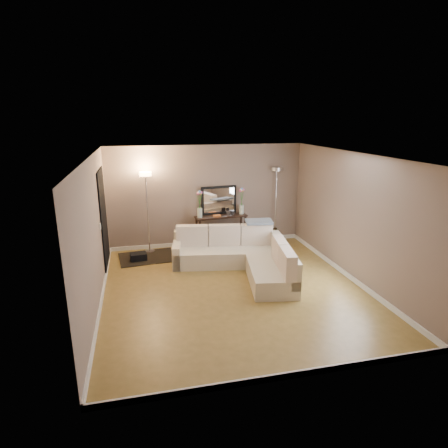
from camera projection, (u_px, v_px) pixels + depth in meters
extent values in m
cube|color=olive|center=(233.00, 288.00, 7.39)|extent=(5.00, 5.50, 0.01)
cube|color=white|center=(234.00, 155.00, 6.67)|extent=(5.00, 5.50, 0.01)
cube|color=gray|center=(207.00, 196.00, 9.62)|extent=(5.00, 0.02, 2.60)
cube|color=gray|center=(291.00, 288.00, 4.45)|extent=(5.00, 0.02, 2.60)
cube|color=gray|center=(94.00, 234.00, 6.49)|extent=(0.02, 5.50, 2.60)
cube|color=gray|center=(353.00, 217.00, 7.58)|extent=(0.02, 5.50, 2.60)
cube|color=white|center=(208.00, 242.00, 9.94)|extent=(5.00, 0.03, 0.10)
cube|color=white|center=(286.00, 376.00, 4.82)|extent=(5.00, 0.03, 0.10)
cube|color=white|center=(102.00, 299.00, 6.84)|extent=(0.03, 5.50, 0.10)
cube|color=white|center=(347.00, 274.00, 7.92)|extent=(0.03, 5.50, 0.10)
cube|color=black|center=(104.00, 220.00, 8.14)|extent=(0.02, 1.20, 2.20)
cube|color=white|center=(100.00, 226.00, 7.32)|extent=(0.02, 0.08, 0.12)
cube|color=beige|center=(227.00, 256.00, 8.60)|extent=(2.54, 1.23, 0.38)
cube|color=beige|center=(226.00, 240.00, 8.84)|extent=(2.44, 0.58, 0.53)
cube|color=beige|center=(177.00, 254.00, 8.51)|extent=(0.30, 0.86, 0.53)
cube|color=beige|center=(271.00, 276.00, 7.52)|extent=(1.08, 1.62, 0.38)
cube|color=beige|center=(283.00, 256.00, 7.88)|extent=(0.57, 2.35, 0.53)
cube|color=beige|center=(192.00, 236.00, 8.65)|extent=(0.76, 0.32, 0.49)
cube|color=beige|center=(224.00, 235.00, 8.69)|extent=(0.76, 0.32, 0.49)
cube|color=beige|center=(256.00, 234.00, 8.74)|extent=(0.76, 0.32, 0.49)
cube|color=beige|center=(280.00, 250.00, 7.69)|extent=(0.31, 0.70, 0.49)
cube|color=beige|center=(288.00, 263.00, 7.01)|extent=(0.31, 0.70, 0.49)
cube|color=gray|center=(259.00, 222.00, 8.68)|extent=(0.66, 0.43, 0.08)
cube|color=black|center=(221.00, 216.00, 9.61)|extent=(1.37, 0.50, 0.04)
cube|color=black|center=(200.00, 236.00, 9.39)|extent=(0.05, 0.05, 0.78)
cube|color=black|center=(197.00, 232.00, 9.65)|extent=(0.05, 0.05, 0.78)
cube|color=black|center=(245.00, 231.00, 9.79)|extent=(0.05, 0.05, 0.78)
cube|color=black|center=(241.00, 228.00, 10.05)|extent=(0.05, 0.05, 0.78)
cube|color=black|center=(221.00, 239.00, 9.78)|extent=(1.28, 0.47, 0.03)
cube|color=#BF3333|center=(201.00, 237.00, 9.57)|extent=(0.05, 0.17, 0.20)
cube|color=#3359A5|center=(202.00, 237.00, 9.58)|extent=(0.05, 0.17, 0.22)
cube|color=gold|center=(204.00, 236.00, 9.59)|extent=(0.06, 0.17, 0.24)
cube|color=#3F7F4C|center=(206.00, 237.00, 9.62)|extent=(0.07, 0.17, 0.20)
cube|color=#994C99|center=(208.00, 236.00, 9.63)|extent=(0.05, 0.17, 0.22)
cube|color=orange|center=(210.00, 235.00, 9.64)|extent=(0.05, 0.17, 0.24)
cube|color=#262626|center=(211.00, 236.00, 9.66)|extent=(0.06, 0.17, 0.20)
cube|color=#4C99B2|center=(213.00, 235.00, 9.68)|extent=(0.07, 0.17, 0.22)
cube|color=#B2A58C|center=(215.00, 235.00, 9.69)|extent=(0.05, 0.17, 0.24)
cube|color=brown|center=(217.00, 235.00, 9.71)|extent=(0.05, 0.17, 0.20)
cube|color=navy|center=(219.00, 235.00, 9.72)|extent=(0.06, 0.17, 0.22)
cube|color=gold|center=(220.00, 234.00, 9.73)|extent=(0.07, 0.17, 0.24)
cube|color=black|center=(219.00, 200.00, 9.66)|extent=(0.94, 0.15, 0.74)
cube|color=white|center=(219.00, 200.00, 9.64)|extent=(0.82, 0.10, 0.62)
cube|color=orange|center=(217.00, 216.00, 9.53)|extent=(0.20, 0.14, 0.04)
cube|color=black|center=(229.00, 213.00, 9.60)|extent=(0.10, 0.03, 0.13)
cube|color=black|center=(233.00, 213.00, 9.64)|extent=(0.08, 0.03, 0.11)
cylinder|color=silver|center=(200.00, 213.00, 9.39)|extent=(0.14, 0.14, 0.25)
cylinder|color=#38722D|center=(199.00, 202.00, 9.31)|extent=(0.10, 0.02, 0.42)
sphere|color=#E5598C|center=(198.00, 194.00, 9.24)|extent=(0.08, 0.08, 0.07)
cylinder|color=#38722D|center=(199.00, 202.00, 9.31)|extent=(0.06, 0.01, 0.45)
sphere|color=white|center=(199.00, 193.00, 9.24)|extent=(0.08, 0.08, 0.07)
cylinder|color=#38722D|center=(200.00, 201.00, 9.31)|extent=(0.01, 0.01, 0.47)
sphere|color=#598CE5|center=(199.00, 192.00, 9.24)|extent=(0.08, 0.08, 0.07)
cylinder|color=#38722D|center=(200.00, 202.00, 9.31)|extent=(0.06, 0.01, 0.43)
sphere|color=#E58C4C|center=(200.00, 193.00, 9.26)|extent=(0.08, 0.08, 0.07)
cylinder|color=#38722D|center=(200.00, 201.00, 9.31)|extent=(0.11, 0.02, 0.44)
sphere|color=#D866B2|center=(201.00, 193.00, 9.26)|extent=(0.08, 0.08, 0.07)
cylinder|color=silver|center=(242.00, 210.00, 9.75)|extent=(0.14, 0.14, 0.25)
cylinder|color=#38722D|center=(241.00, 199.00, 9.67)|extent=(0.10, 0.02, 0.42)
sphere|color=#E5598C|center=(240.00, 191.00, 9.60)|extent=(0.08, 0.08, 0.07)
cylinder|color=#38722D|center=(241.00, 198.00, 9.67)|extent=(0.06, 0.01, 0.45)
sphere|color=white|center=(241.00, 190.00, 9.60)|extent=(0.08, 0.08, 0.07)
cylinder|color=#38722D|center=(242.00, 198.00, 9.67)|extent=(0.01, 0.01, 0.47)
sphere|color=#598CE5|center=(242.00, 189.00, 9.60)|extent=(0.08, 0.08, 0.07)
cylinder|color=#38722D|center=(242.00, 199.00, 9.67)|extent=(0.06, 0.01, 0.43)
sphere|color=#E58C4C|center=(243.00, 191.00, 9.62)|extent=(0.08, 0.08, 0.07)
cylinder|color=#38722D|center=(242.00, 198.00, 9.67)|extent=(0.11, 0.02, 0.44)
sphere|color=#D866B2|center=(243.00, 190.00, 9.62)|extent=(0.08, 0.08, 0.07)
cylinder|color=silver|center=(150.00, 251.00, 9.39)|extent=(0.29, 0.29, 0.03)
cylinder|color=silver|center=(148.00, 214.00, 9.12)|extent=(0.03, 0.03, 1.91)
cylinder|color=#FFBF72|center=(145.00, 174.00, 8.85)|extent=(0.31, 0.31, 0.09)
cylinder|color=silver|center=(274.00, 240.00, 10.21)|extent=(0.26, 0.26, 0.03)
cylinder|color=silver|center=(276.00, 206.00, 9.95)|extent=(0.03, 0.03, 1.91)
cylinder|color=silver|center=(277.00, 169.00, 9.68)|extent=(0.29, 0.29, 0.09)
cube|color=black|center=(148.00, 257.00, 9.01)|extent=(1.40, 1.11, 0.02)
cube|color=black|center=(139.00, 258.00, 8.82)|extent=(0.40, 0.30, 0.24)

